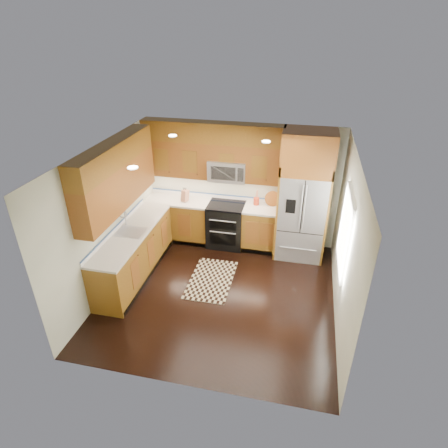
% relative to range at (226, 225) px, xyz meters
% --- Properties ---
extents(ground, '(4.00, 4.00, 0.00)m').
position_rel_range_xyz_m(ground, '(0.25, -1.67, -0.47)').
color(ground, black).
rests_on(ground, ground).
extents(wall_back, '(4.00, 0.02, 2.60)m').
position_rel_range_xyz_m(wall_back, '(0.25, 0.33, 0.83)').
color(wall_back, silver).
rests_on(wall_back, ground).
extents(wall_left, '(0.02, 4.00, 2.60)m').
position_rel_range_xyz_m(wall_left, '(-1.75, -1.67, 0.83)').
color(wall_left, silver).
rests_on(wall_left, ground).
extents(wall_right, '(0.02, 4.00, 2.60)m').
position_rel_range_xyz_m(wall_right, '(2.25, -1.67, 0.83)').
color(wall_right, silver).
rests_on(wall_right, ground).
extents(window, '(0.04, 1.10, 1.30)m').
position_rel_range_xyz_m(window, '(2.23, -1.47, 0.93)').
color(window, white).
rests_on(window, ground).
extents(base_cabinets, '(2.85, 3.00, 0.90)m').
position_rel_range_xyz_m(base_cabinets, '(-0.98, -0.77, -0.02)').
color(base_cabinets, brown).
rests_on(base_cabinets, ground).
extents(countertop, '(2.86, 3.01, 0.04)m').
position_rel_range_xyz_m(countertop, '(-0.84, -0.65, 0.45)').
color(countertop, beige).
rests_on(countertop, base_cabinets).
extents(upper_cabinets, '(2.85, 3.00, 1.15)m').
position_rel_range_xyz_m(upper_cabinets, '(-0.90, -0.58, 1.56)').
color(upper_cabinets, brown).
rests_on(upper_cabinets, ground).
extents(range, '(0.76, 0.67, 0.95)m').
position_rel_range_xyz_m(range, '(0.00, 0.00, 0.00)').
color(range, black).
rests_on(range, ground).
extents(microwave, '(0.76, 0.40, 0.42)m').
position_rel_range_xyz_m(microwave, '(-0.00, 0.13, 1.19)').
color(microwave, '#B2B2B7').
rests_on(microwave, ground).
extents(refrigerator, '(0.98, 0.75, 2.60)m').
position_rel_range_xyz_m(refrigerator, '(1.55, -0.04, 0.83)').
color(refrigerator, '#B2B2B7').
rests_on(refrigerator, ground).
extents(sink_faucet, '(0.54, 0.44, 0.37)m').
position_rel_range_xyz_m(sink_faucet, '(-1.48, -1.44, 0.52)').
color(sink_faucet, '#B2B2B7').
rests_on(sink_faucet, countertop).
extents(rug, '(0.80, 1.32, 0.01)m').
position_rel_range_xyz_m(rug, '(0.00, -1.33, -0.46)').
color(rug, black).
rests_on(rug, ground).
extents(knife_block, '(0.15, 0.18, 0.30)m').
position_rel_range_xyz_m(knife_block, '(-0.89, 0.01, 0.59)').
color(knife_block, '#A56B50').
rests_on(knife_block, countertop).
extents(utensil_crock, '(0.12, 0.12, 0.32)m').
position_rel_range_xyz_m(utensil_crock, '(0.60, 0.16, 0.58)').
color(utensil_crock, '#AB2F15').
rests_on(utensil_crock, countertop).
extents(cutting_board, '(0.33, 0.33, 0.02)m').
position_rel_range_xyz_m(cutting_board, '(0.94, 0.18, 0.48)').
color(cutting_board, brown).
rests_on(cutting_board, countertop).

